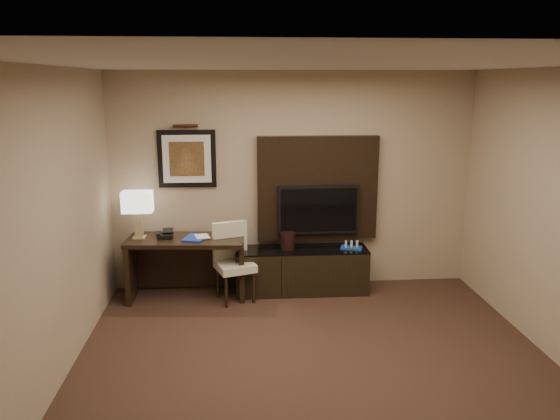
{
  "coord_description": "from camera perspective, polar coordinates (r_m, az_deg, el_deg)",
  "views": [
    {
      "loc": [
        -0.69,
        -4.18,
        2.58
      ],
      "look_at": [
        -0.22,
        1.8,
        1.15
      ],
      "focal_mm": 35.0,
      "sensor_mm": 36.0,
      "label": 1
    }
  ],
  "objects": [
    {
      "name": "wall_left",
      "position": [
        4.62,
        -24.08,
        -3.19
      ],
      "size": [
        0.01,
        5.0,
        2.7
      ],
      "primitive_type": "cube",
      "color": "tan",
      "rests_on": "floor"
    },
    {
      "name": "desk_phone",
      "position": [
        6.65,
        -11.91,
        -2.52
      ],
      "size": [
        0.19,
        0.18,
        0.09
      ],
      "primitive_type": null,
      "rotation": [
        0.0,
        0.0,
        0.07
      ],
      "color": "black",
      "rests_on": "desk"
    },
    {
      "name": "book",
      "position": [
        6.56,
        -8.88,
        -2.03
      ],
      "size": [
        0.16,
        0.06,
        0.22
      ],
      "primitive_type": "imported",
      "rotation": [
        0.0,
        0.0,
        0.26
      ],
      "color": "#B8AF91",
      "rests_on": "desk"
    },
    {
      "name": "ice_bucket",
      "position": [
        6.7,
        0.79,
        -3.21
      ],
      "size": [
        0.22,
        0.22,
        0.21
      ],
      "primitive_type": "cylinder",
      "rotation": [
        0.0,
        0.0,
        -0.2
      ],
      "color": "black",
      "rests_on": "credenza"
    },
    {
      "name": "minibar_tray",
      "position": [
        6.78,
        7.48,
        -3.63
      ],
      "size": [
        0.29,
        0.23,
        0.09
      ],
      "primitive_type": null,
      "rotation": [
        0.0,
        0.0,
        -0.31
      ],
      "color": "#174299",
      "rests_on": "credenza"
    },
    {
      "name": "credenza",
      "position": [
        6.82,
        2.26,
        -6.31
      ],
      "size": [
        1.62,
        0.46,
        0.56
      ],
      "primitive_type": "cube",
      "rotation": [
        0.0,
        0.0,
        -0.01
      ],
      "color": "black",
      "rests_on": "floor"
    },
    {
      "name": "blue_folder",
      "position": [
        6.57,
        -8.85,
        -2.9
      ],
      "size": [
        0.32,
        0.37,
        0.02
      ],
      "primitive_type": "cube",
      "rotation": [
        0.0,
        0.0,
        -0.28
      ],
      "color": "#18319D",
      "rests_on": "desk"
    },
    {
      "name": "artwork",
      "position": [
        6.75,
        -9.69,
        5.3
      ],
      "size": [
        0.7,
        0.04,
        0.7
      ],
      "primitive_type": "cube",
      "color": "black",
      "rests_on": "wall_back"
    },
    {
      "name": "desk_chair",
      "position": [
        6.52,
        -4.72,
        -5.79
      ],
      "size": [
        0.55,
        0.59,
        0.88
      ],
      "primitive_type": null,
      "rotation": [
        0.0,
        0.0,
        0.32
      ],
      "color": "beige",
      "rests_on": "floor"
    },
    {
      "name": "tv_wall_panel",
      "position": [
        6.82,
        3.93,
        2.3
      ],
      "size": [
        1.5,
        0.12,
        1.3
      ],
      "primitive_type": "cube",
      "color": "black",
      "rests_on": "wall_back"
    },
    {
      "name": "tv",
      "position": [
        6.77,
        4.02,
        0.06
      ],
      "size": [
        1.0,
        0.08,
        0.6
      ],
      "primitive_type": "cube",
      "color": "black",
      "rests_on": "tv_wall_panel"
    },
    {
      "name": "desk",
      "position": [
        6.73,
        -9.71,
        -5.95
      ],
      "size": [
        1.43,
        0.71,
        0.74
      ],
      "primitive_type": "cube",
      "rotation": [
        0.0,
        0.0,
        -0.08
      ],
      "color": "black",
      "rests_on": "floor"
    },
    {
      "name": "wall_back",
      "position": [
        6.82,
        1.38,
        3.02
      ],
      "size": [
        4.5,
        0.01,
        2.7
      ],
      "primitive_type": "cube",
      "color": "tan",
      "rests_on": "floor"
    },
    {
      "name": "floor",
      "position": [
        4.96,
        4.37,
        -18.04
      ],
      "size": [
        4.5,
        5.0,
        0.01
      ],
      "primitive_type": "cube",
      "color": "#352018",
      "rests_on": "ground"
    },
    {
      "name": "picture_light",
      "position": [
        6.67,
        -9.85,
        8.66
      ],
      "size": [
        0.04,
        0.04,
        0.3
      ],
      "primitive_type": "cylinder",
      "color": "#432315",
      "rests_on": "wall_back"
    },
    {
      "name": "ceiling",
      "position": [
        4.23,
        5.04,
        15.01
      ],
      "size": [
        4.5,
        5.0,
        0.01
      ],
      "primitive_type": "cube",
      "color": "silver",
      "rests_on": "wall_back"
    },
    {
      "name": "table_lamp",
      "position": [
        6.67,
        -14.61,
        -0.48
      ],
      "size": [
        0.38,
        0.26,
        0.57
      ],
      "primitive_type": null,
      "rotation": [
        0.0,
        0.0,
        0.19
      ],
      "color": "tan",
      "rests_on": "desk"
    }
  ]
}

